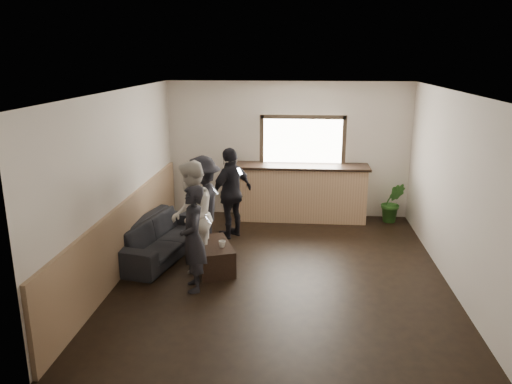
# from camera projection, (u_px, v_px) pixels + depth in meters

# --- Properties ---
(ground) EXTENTS (5.00, 6.00, 0.01)m
(ground) POSITION_uv_depth(u_px,v_px,m) (281.00, 272.00, 7.85)
(ground) COLOR black
(room_shell) EXTENTS (5.01, 6.01, 2.80)m
(room_shell) POSITION_uv_depth(u_px,v_px,m) (234.00, 181.00, 7.52)
(room_shell) COLOR silver
(room_shell) RESTS_ON ground
(bar_counter) EXTENTS (2.70, 0.68, 2.13)m
(bar_counter) POSITION_uv_depth(u_px,v_px,m) (301.00, 189.00, 10.24)
(bar_counter) COLOR tan
(bar_counter) RESTS_ON ground
(sofa) EXTENTS (1.31, 2.31, 0.63)m
(sofa) POSITION_uv_depth(u_px,v_px,m) (160.00, 237.00, 8.46)
(sofa) COLOR black
(sofa) RESTS_ON ground
(coffee_table) EXTENTS (0.83, 1.08, 0.42)m
(coffee_table) POSITION_uv_depth(u_px,v_px,m) (213.00, 256.00, 7.93)
(coffee_table) COLOR black
(coffee_table) RESTS_ON ground
(cup_a) EXTENTS (0.15, 0.15, 0.09)m
(cup_a) POSITION_uv_depth(u_px,v_px,m) (203.00, 238.00, 7.99)
(cup_a) COLOR silver
(cup_a) RESTS_ON coffee_table
(cup_b) EXTENTS (0.15, 0.15, 0.10)m
(cup_b) POSITION_uv_depth(u_px,v_px,m) (222.00, 244.00, 7.73)
(cup_b) COLOR silver
(cup_b) RESTS_ON coffee_table
(potted_plant) EXTENTS (0.47, 0.38, 0.83)m
(potted_plant) POSITION_uv_depth(u_px,v_px,m) (393.00, 202.00, 10.11)
(potted_plant) COLOR #2D6623
(potted_plant) RESTS_ON ground
(person_a) EXTENTS (0.52, 0.65, 1.56)m
(person_a) POSITION_uv_depth(u_px,v_px,m) (193.00, 239.00, 7.10)
(person_a) COLOR black
(person_a) RESTS_ON ground
(person_b) EXTENTS (0.75, 0.91, 1.75)m
(person_b) POSITION_uv_depth(u_px,v_px,m) (191.00, 216.00, 7.77)
(person_b) COLOR beige
(person_b) RESTS_ON ground
(person_c) EXTENTS (0.64, 1.09, 1.68)m
(person_c) POSITION_uv_depth(u_px,v_px,m) (203.00, 205.00, 8.48)
(person_c) COLOR black
(person_c) RESTS_ON ground
(person_d) EXTENTS (0.93, 1.04, 1.69)m
(person_d) POSITION_uv_depth(u_px,v_px,m) (231.00, 193.00, 9.20)
(person_d) COLOR black
(person_d) RESTS_ON ground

